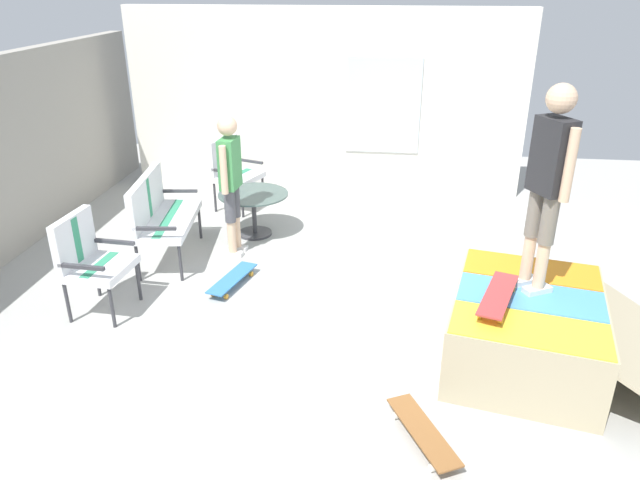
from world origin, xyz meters
The scene contains 12 objects.
ground_plane centered at (0.00, 0.00, -0.05)m, with size 12.00×12.00×0.10m, color #A8A8A3.
house_facade centered at (3.80, 0.49, 1.37)m, with size 0.23×6.00×2.73m.
skate_ramp centered at (-0.64, -1.82, 0.32)m, with size 1.97×2.36×0.65m.
patio_bench centered at (0.97, 2.12, 0.62)m, with size 1.31×0.70×1.02m.
patio_chair_near_house centered at (2.75, 1.72, 0.61)m, with size 0.77×0.73×1.02m.
patio_chair_by_wall centered at (-0.27, 2.36, 0.61)m, with size 0.66×0.59×1.02m.
patio_table centered at (1.81, 1.18, 0.40)m, with size 0.90×0.90×0.57m.
person_watching centered at (1.22, 1.29, 0.98)m, with size 0.48×0.26×1.69m.
person_skater centered at (-0.49, -1.80, 1.67)m, with size 0.43×0.34×1.74m.
skateboard_by_bench centered at (0.39, 1.11, 0.08)m, with size 0.82×0.40×0.10m.
skateboard_spare centered at (-1.76, -0.88, 0.08)m, with size 0.80×0.54×0.10m.
skateboard_on_ramp centered at (-0.82, -1.48, 0.74)m, with size 0.82×0.45×0.10m.
Camera 1 is at (-5.16, -0.55, 3.12)m, focal length 33.09 mm.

